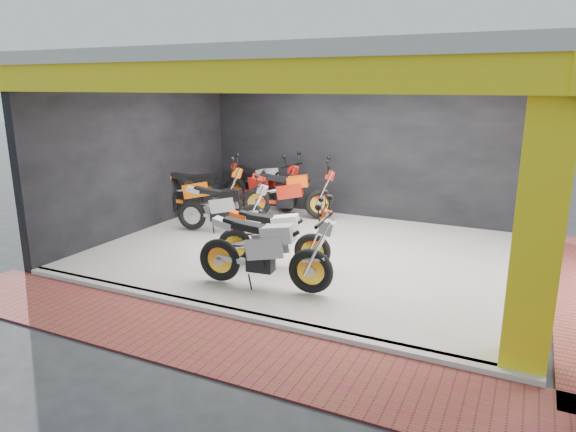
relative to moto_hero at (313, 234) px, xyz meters
name	(u,v)px	position (x,y,z in m)	size (l,w,h in m)	color
ground	(266,292)	(-0.38, -0.98, -0.75)	(80.00, 80.00, 0.00)	#2D2D30
showroom_floor	(315,253)	(-0.38, 1.02, -0.70)	(8.00, 6.00, 0.10)	white
showroom_ceiling	(317,62)	(-0.38, 1.02, 2.85)	(8.40, 6.40, 0.20)	beige
back_wall	(366,148)	(-0.38, 4.12, 1.00)	(8.20, 0.20, 3.50)	black
left_wall	(143,153)	(-4.48, 1.02, 1.00)	(0.20, 6.20, 3.50)	black
corner_column	(539,224)	(3.37, -1.73, 1.00)	(0.50, 0.50, 3.50)	yellow
header_beam_front	(226,77)	(-0.38, -1.98, 2.55)	(8.40, 0.30, 0.40)	yellow
header_beam_right	(572,78)	(3.62, 1.02, 2.55)	(0.30, 6.40, 0.40)	yellow
floor_kerb	(232,314)	(-0.38, -2.00, -0.70)	(8.00, 0.20, 0.10)	white
paver_front	(201,340)	(-0.38, -2.78, -0.74)	(9.00, 1.40, 0.03)	maroon
moto_hero	(313,234)	(0.00, 0.00, 0.00)	(2.13, 0.79, 1.30)	#E44009
moto_row_a	(311,249)	(0.39, -0.99, 0.07)	(2.35, 0.87, 1.44)	#9EA1A5
moto_row_b	(253,205)	(-2.00, 1.48, 0.00)	(2.13, 0.79, 1.30)	#979A9E
moto_row_c	(320,190)	(-1.20, 3.25, 0.06)	(2.33, 0.86, 1.42)	#B42013
moto_row_d	(227,189)	(-3.18, 2.37, 0.08)	(2.41, 0.89, 1.47)	orange
moto_row_e	(285,184)	(-2.23, 3.52, 0.08)	(2.38, 0.88, 1.45)	red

